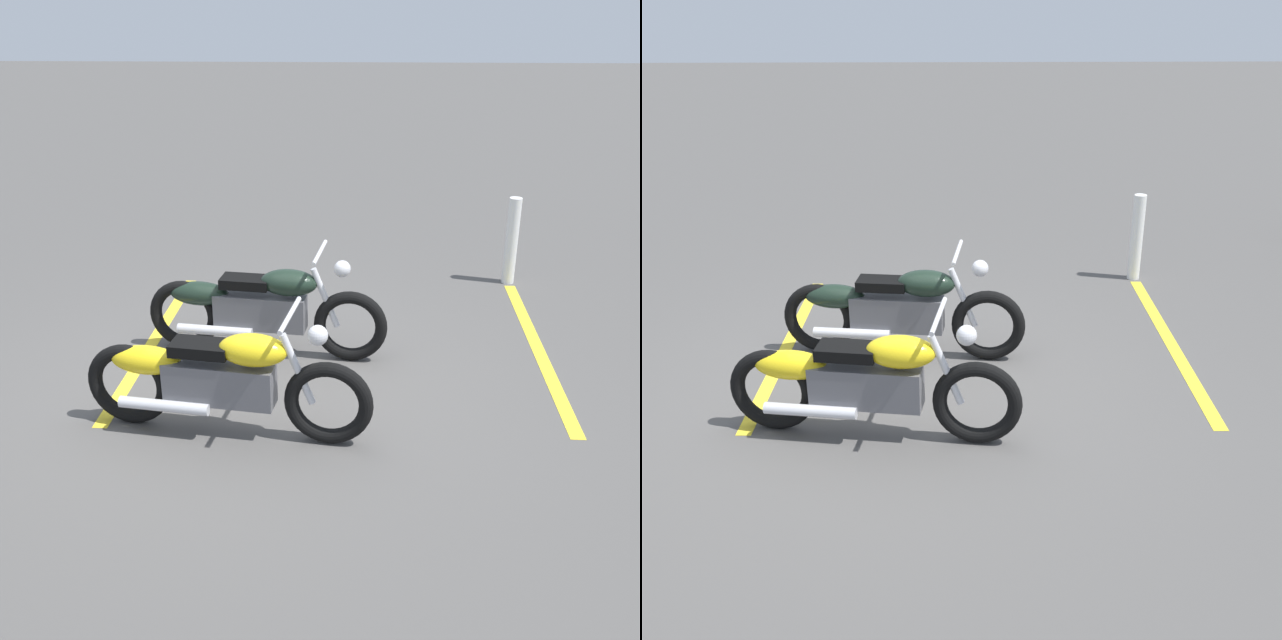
# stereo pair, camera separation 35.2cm
# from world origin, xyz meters

# --- Properties ---
(ground_plane) EXTENTS (60.00, 60.00, 0.00)m
(ground_plane) POSITION_xyz_m (0.00, 0.00, 0.00)
(ground_plane) COLOR #514F4C
(motorcycle_bright_foreground) EXTENTS (2.22, 0.63, 1.04)m
(motorcycle_bright_foreground) POSITION_xyz_m (-0.11, -0.68, 0.46)
(motorcycle_bright_foreground) COLOR black
(motorcycle_bright_foreground) RESTS_ON ground
(motorcycle_dark_foreground) EXTENTS (2.23, 0.62, 1.04)m
(motorcycle_dark_foreground) POSITION_xyz_m (0.05, 0.69, 0.46)
(motorcycle_dark_foreground) COLOR black
(motorcycle_dark_foreground) RESTS_ON ground
(bollard_post) EXTENTS (0.14, 0.14, 1.00)m
(bollard_post) POSITION_xyz_m (2.70, 2.62, 0.50)
(bollard_post) COLOR white
(bollard_post) RESTS_ON ground
(parking_stripe_near) EXTENTS (0.21, 3.20, 0.01)m
(parking_stripe_near) POSITION_xyz_m (-1.02, 0.92, 0.00)
(parking_stripe_near) COLOR yellow
(parking_stripe_near) RESTS_ON ground
(parking_stripe_mid) EXTENTS (0.21, 3.20, 0.01)m
(parking_stripe_mid) POSITION_xyz_m (2.66, 0.90, 0.00)
(parking_stripe_mid) COLOR yellow
(parking_stripe_mid) RESTS_ON ground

